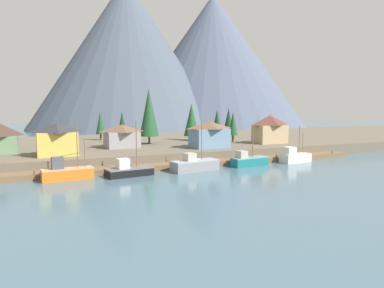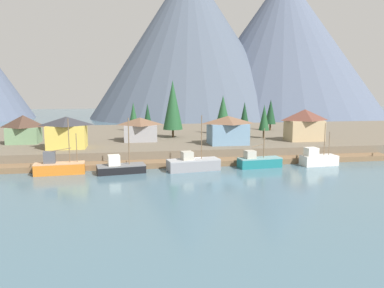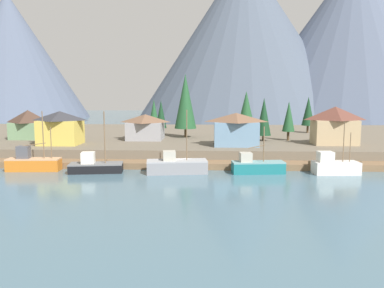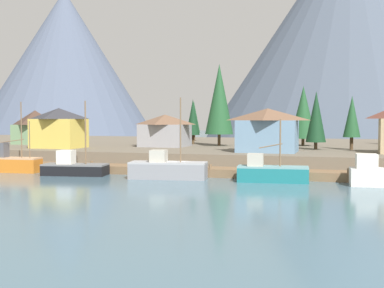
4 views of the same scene
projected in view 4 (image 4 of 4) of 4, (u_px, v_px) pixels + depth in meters
The scene contains 20 objects.
ground_plane at pixel (218, 166), 81.02m from camera, with size 400.00×400.00×1.00m, color #476675.
dock at pixel (183, 171), 63.77m from camera, with size 80.00×4.00×1.60m.
shoreline_bank at pixel (234, 150), 92.39m from camera, with size 400.00×56.00×2.50m, color #665B4C.
mountain_west_peak at pixel (65, 63), 214.07m from camera, with size 75.41×75.41×61.11m, color #4C566B.
mountain_central_peak at pixel (349, 29), 176.42m from camera, with size 101.00×101.00×76.67m, color #475160.
fishing_boat_orange at pixel (10, 163), 67.11m from camera, with size 8.28×2.95×9.33m.
fishing_boat_black at pixel (74, 167), 63.45m from camera, with size 8.37×4.30×9.36m.
fishing_boat_grey at pixel (167, 169), 59.75m from camera, with size 9.45×4.38×9.61m.
fishing_boat_teal at pixel (271, 172), 56.65m from camera, with size 8.10×3.42×7.10m.
fishing_boat_white at pixel (380, 175), 53.27m from camera, with size 6.86×3.38×7.87m.
house_blue at pixel (268, 130), 69.46m from camera, with size 8.38×6.23×6.03m.
house_yellow at pixel (59, 128), 79.22m from camera, with size 7.71×6.16×6.26m.
house_grey at pixel (165, 130), 83.04m from camera, with size 7.57×7.09×5.27m.
house_green at pixel (35, 127), 90.56m from camera, with size 6.78×5.82×6.08m.
conifer_near_left at pixel (303, 112), 85.10m from camera, with size 4.26×4.26×10.12m.
conifer_near_right at pixel (352, 117), 74.03m from camera, with size 2.51×2.51×7.99m.
conifer_mid_left at pixel (194, 117), 102.58m from camera, with size 2.54×2.54×8.07m.
conifer_back_left at pixel (219, 99), 84.82m from camera, with size 4.77×4.77×13.79m.
conifer_back_right at pixel (193, 117), 90.50m from camera, with size 2.46×2.46×8.11m.
conifer_centre at pixel (316, 117), 74.91m from camera, with size 2.97×2.97×8.70m.
Camera 4 is at (19.66, -58.41, 7.23)m, focal length 47.10 mm.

